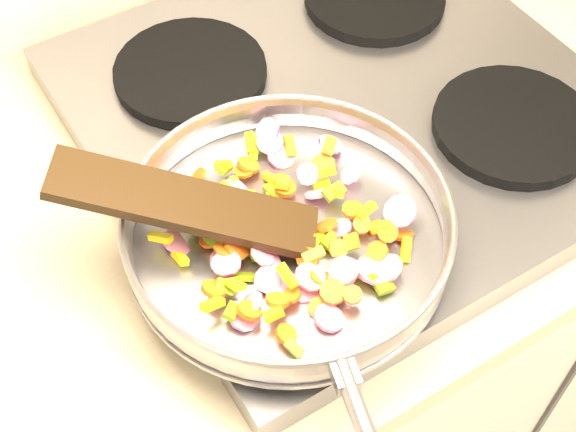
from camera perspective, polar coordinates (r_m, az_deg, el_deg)
cooktop at (r=1.00m, az=4.14°, el=7.24°), size 0.60×0.60×0.04m
grate_fl at (r=0.85m, az=1.75°, el=-0.71°), size 0.19×0.19×0.02m
grate_fr at (r=0.98m, az=15.75°, el=6.23°), size 0.19×0.19×0.02m
grate_bl at (r=1.02m, az=-6.96°, el=10.15°), size 0.19×0.19×0.02m
saute_pan at (r=0.80m, az=0.05°, el=-0.83°), size 0.37×0.53×0.05m
vegetable_heap at (r=0.81m, az=-0.27°, el=-1.22°), size 0.26×0.27×0.05m
wooden_spatula at (r=0.79m, az=-7.30°, el=0.87°), size 0.24×0.20×0.08m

